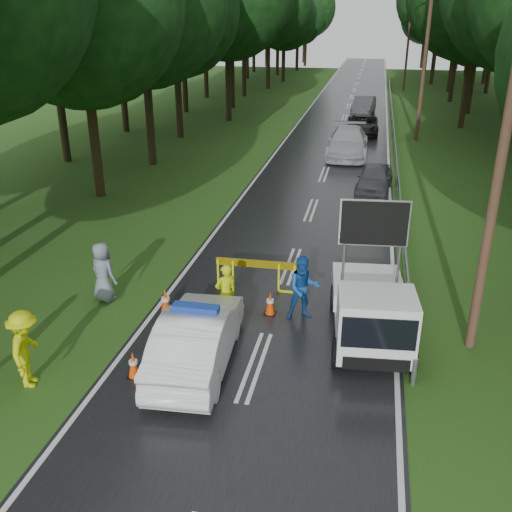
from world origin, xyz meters
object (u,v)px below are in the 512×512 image
(officer, at_px, (226,293))
(queue_car_first, at_px, (375,179))
(civilian, at_px, (303,288))
(queue_car_second, at_px, (348,142))
(police_sedan, at_px, (197,338))
(barrier, at_px, (256,268))
(queue_car_third, at_px, (362,125))
(work_truck, at_px, (372,310))
(queue_car_fourth, at_px, (364,106))

(officer, height_order, queue_car_first, officer)
(civilian, height_order, queue_car_second, civilian)
(police_sedan, bearing_deg, barrier, -101.43)
(police_sedan, xyz_separation_m, queue_car_second, (2.30, 22.65, 0.08))
(barrier, xyz_separation_m, queue_car_first, (3.40, 11.31, -0.11))
(officer, bearing_deg, civilian, 158.25)
(police_sedan, bearing_deg, queue_car_first, -108.10)
(barrier, bearing_deg, officer, -102.72)
(queue_car_first, relative_size, queue_car_third, 0.83)
(work_truck, bearing_deg, officer, 169.85)
(barrier, bearing_deg, queue_car_second, 83.81)
(civilian, xyz_separation_m, queue_car_fourth, (0.60, 34.99, -0.18))
(queue_car_first, height_order, queue_car_fourth, queue_car_fourth)
(work_truck, bearing_deg, queue_car_third, 86.89)
(queue_car_fourth, bearing_deg, work_truck, -82.28)
(queue_car_fourth, bearing_deg, barrier, -88.05)
(police_sedan, xyz_separation_m, queue_car_third, (2.96, 29.47, -0.10))
(civilian, height_order, queue_car_first, civilian)
(police_sedan, distance_m, work_truck, 4.45)
(officer, bearing_deg, queue_car_first, -144.35)
(work_truck, distance_m, queue_car_fourth, 35.94)
(civilian, distance_m, queue_car_first, 12.83)
(work_truck, bearing_deg, queue_car_first, 84.95)
(barrier, distance_m, officer, 2.05)
(work_truck, xyz_separation_m, barrier, (-3.47, 2.33, -0.17))
(work_truck, height_order, queue_car_fourth, work_truck)
(barrier, relative_size, queue_car_fourth, 0.55)
(police_sedan, distance_m, queue_car_first, 16.01)
(work_truck, xyz_separation_m, queue_car_fourth, (-1.25, 35.92, -0.20))
(police_sedan, relative_size, queue_car_second, 0.81)
(police_sedan, height_order, work_truck, work_truck)
(civilian, relative_size, queue_car_fourth, 0.41)
(police_sedan, xyz_separation_m, queue_car_fourth, (2.78, 37.80, 0.00))
(queue_car_first, bearing_deg, queue_car_third, 99.25)
(work_truck, relative_size, officer, 2.65)
(police_sedan, height_order, queue_car_second, queue_car_second)
(officer, relative_size, queue_car_second, 0.30)
(police_sedan, distance_m, civilian, 3.56)
(queue_car_second, bearing_deg, civilian, -90.95)
(barrier, bearing_deg, queue_car_third, 83.76)
(officer, bearing_deg, queue_car_second, -134.34)
(barrier, distance_m, queue_car_third, 25.38)
(work_truck, bearing_deg, barrier, 140.81)
(work_truck, xyz_separation_m, officer, (-3.89, 0.33, -0.09))
(work_truck, distance_m, barrier, 4.18)
(queue_car_second, relative_size, queue_car_third, 1.22)
(officer, xyz_separation_m, queue_car_second, (2.15, 20.45, -0.03))
(queue_car_second, distance_m, queue_car_third, 6.85)
(officer, relative_size, queue_car_fourth, 0.38)
(queue_car_first, height_order, queue_car_second, queue_car_second)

